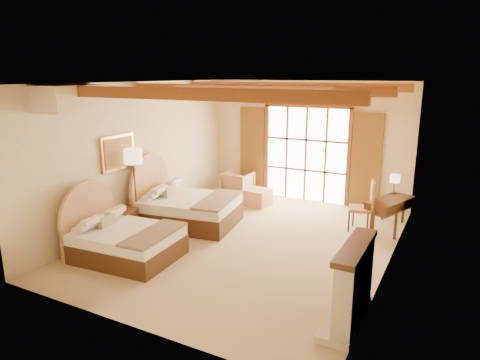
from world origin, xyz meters
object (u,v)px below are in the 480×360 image
Objects in this scene: bed_near at (121,238)px; armchair at (238,184)px; nightstand at (123,223)px; desk at (389,213)px; bed_far at (183,206)px.

bed_near is 4.66m from armchair.
bed_near reaches higher than armchair.
nightstand is at bearing 81.24° from armchair.
bed_near is 2.55× the size of armchair.
bed_near reaches higher than nightstand.
bed_near is 5.75m from desk.
desk is (4.26, 1.82, -0.05)m from bed_far.
bed_far is (-0.04, 2.09, 0.05)m from bed_near.
nightstand is (-0.65, -1.30, -0.12)m from bed_far.
armchair is (0.01, 4.66, -0.02)m from bed_near.
bed_near is at bearing -116.94° from desk.
bed_far is 2.57m from armchair.
armchair reaches higher than desk.
desk is (4.21, -0.75, 0.02)m from armchair.
armchair is 0.55× the size of desk.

